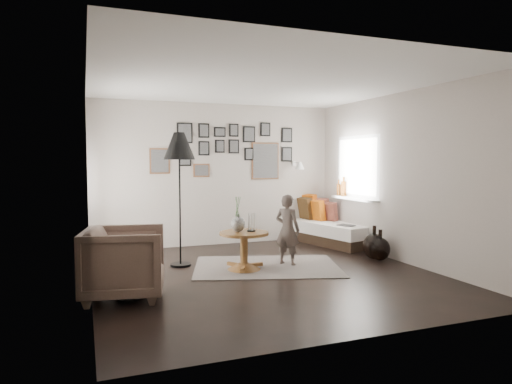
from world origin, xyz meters
name	(u,v)px	position (x,y,z in m)	size (l,w,h in m)	color
ground	(265,274)	(0.00, 0.00, 0.00)	(4.80, 4.80, 0.00)	black
wall_back	(217,175)	(0.00, 2.40, 1.30)	(4.50, 4.50, 0.00)	#AFA499
wall_front	(369,191)	(0.00, -2.40, 1.30)	(4.50, 4.50, 0.00)	#AFA499
wall_left	(89,183)	(-2.25, 0.00, 1.30)	(4.80, 4.80, 0.00)	#AFA499
wall_right	(402,178)	(2.25, 0.00, 1.30)	(4.80, 4.80, 0.00)	#AFA499
ceiling	(266,82)	(0.00, 0.00, 2.60)	(4.80, 4.80, 0.00)	white
door_left	(89,196)	(-2.23, 1.20, 1.05)	(0.00, 2.14, 2.14)	white
window_right	(350,195)	(2.18, 1.34, 0.93)	(0.15, 1.32, 1.30)	white
gallery_wall	(232,151)	(0.29, 2.38, 1.74)	(2.74, 0.03, 1.08)	brown
wall_sconce	(299,166)	(1.55, 2.13, 1.46)	(0.18, 0.36, 0.16)	white
rug	(267,267)	(0.18, 0.39, 0.01)	(2.09, 1.46, 0.01)	#B8ABA1
pedestal_table	(244,252)	(-0.20, 0.33, 0.25)	(0.70, 0.70, 0.55)	brown
vase	(238,221)	(-0.28, 0.35, 0.70)	(0.20, 0.20, 0.50)	black
candles	(251,223)	(-0.09, 0.33, 0.68)	(0.12, 0.12, 0.26)	black
daybed	(328,228)	(2.00, 1.81, 0.28)	(1.20, 1.96, 0.89)	black
magazine_on_daybed	(346,225)	(2.00, 1.17, 0.42)	(0.20, 0.27, 0.01)	black
armchair	(125,262)	(-1.89, -0.41, 0.41)	(0.87, 0.89, 0.81)	brown
armchair_cushion	(127,255)	(-1.86, -0.36, 0.48)	(0.37, 0.37, 0.09)	beige
floor_lamp	(179,151)	(-0.99, 0.91, 1.70)	(0.46, 0.46, 1.97)	black
magazine_basket	(130,279)	(-1.84, -0.42, 0.21)	(0.38, 0.38, 0.42)	black
demijohn_large	(374,246)	(1.97, 0.30, 0.21)	(0.36, 0.36, 0.53)	black
demijohn_small	(380,249)	(2.00, 0.18, 0.18)	(0.31, 0.31, 0.49)	black
child	(287,230)	(0.52, 0.41, 0.53)	(0.39, 0.25, 1.06)	#524641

